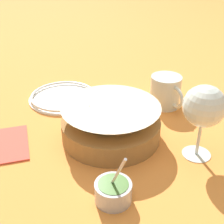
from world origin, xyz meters
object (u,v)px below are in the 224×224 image
object	(u,v)px
sauce_cup	(113,191)
side_plate	(63,97)
food_basket	(112,124)
beer_mug	(166,92)
wine_glass	(204,108)

from	to	relation	value
sauce_cup	side_plate	world-z (taller)	sauce_cup
food_basket	beer_mug	size ratio (longest dim) A/B	1.94
sauce_cup	wine_glass	xyz separation A→B (m)	(-0.04, 0.22, 0.09)
wine_glass	beer_mug	bearing A→B (deg)	162.67
sauce_cup	wine_glass	world-z (taller)	wine_glass
food_basket	sauce_cup	bearing A→B (deg)	-26.08
beer_mug	food_basket	bearing A→B (deg)	-70.48
sauce_cup	side_plate	xyz separation A→B (m)	(-0.42, 0.05, -0.01)
food_basket	beer_mug	xyz separation A→B (m)	(-0.07, 0.20, 0.00)
wine_glass	beer_mug	distance (m)	0.24
food_basket	side_plate	size ratio (longest dim) A/B	1.16
side_plate	wine_glass	bearing A→B (deg)	24.43
beer_mug	side_plate	distance (m)	0.30
wine_glass	side_plate	size ratio (longest dim) A/B	0.83
beer_mug	side_plate	bearing A→B (deg)	-124.62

